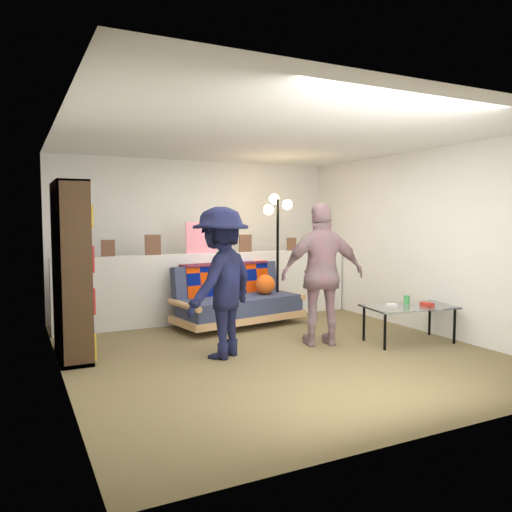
{
  "coord_description": "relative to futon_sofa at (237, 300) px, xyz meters",
  "views": [
    {
      "loc": [
        -2.65,
        -4.97,
        1.51
      ],
      "look_at": [
        0.0,
        0.4,
        1.05
      ],
      "focal_mm": 35.0,
      "sensor_mm": 36.0,
      "label": 1
    }
  ],
  "objects": [
    {
      "name": "futon_sofa",
      "position": [
        0.0,
        0.0,
        0.0
      ],
      "size": [
        1.9,
        1.12,
        0.77
      ],
      "color": "tan",
      "rests_on": "ground"
    },
    {
      "name": "person_right",
      "position": [
        0.46,
        -1.44,
        0.48
      ],
      "size": [
        1.07,
        0.68,
        1.69
      ],
      "primitive_type": "imported",
      "rotation": [
        0.0,
        0.0,
        2.85
      ],
      "color": "#C37E8D",
      "rests_on": "ground"
    },
    {
      "name": "half_wall_ledge",
      "position": [
        -0.18,
        0.43,
        0.14
      ],
      "size": [
        4.45,
        0.15,
        1.0
      ],
      "primitive_type": "cube",
      "color": "silver",
      "rests_on": "ground"
    },
    {
      "name": "floor_lamp",
      "position": [
        0.69,
        0.11,
        0.96
      ],
      "size": [
        0.43,
        0.34,
        1.86
      ],
      "color": "black",
      "rests_on": "ground"
    },
    {
      "name": "person_left",
      "position": [
        -0.81,
        -1.4,
        0.45
      ],
      "size": [
        1.21,
        1.09,
        1.63
      ],
      "primitive_type": "imported",
      "rotation": [
        0.0,
        0.0,
        3.74
      ],
      "color": "black",
      "rests_on": "ground"
    },
    {
      "name": "coffee_table",
      "position": [
        1.48,
        -1.81,
        0.06
      ],
      "size": [
        1.14,
        0.73,
        0.55
      ],
      "color": "black",
      "rests_on": "ground"
    },
    {
      "name": "room_shell",
      "position": [
        -0.18,
        -0.9,
        1.31
      ],
      "size": [
        4.6,
        5.05,
        2.45
      ],
      "color": "silver",
      "rests_on": "ground"
    },
    {
      "name": "bookshelf",
      "position": [
        -2.27,
        -0.71,
        0.52
      ],
      "size": [
        0.31,
        0.94,
        1.89
      ],
      "color": "#301E10",
      "rests_on": "ground"
    },
    {
      "name": "ledge_decor",
      "position": [
        -0.41,
        0.41,
        0.82
      ],
      "size": [
        2.97,
        0.02,
        0.45
      ],
      "color": "brown",
      "rests_on": "half_wall_ledge"
    },
    {
      "name": "ground",
      "position": [
        -0.18,
        -1.37,
        -0.36
      ],
      "size": [
        5.0,
        5.0,
        0.0
      ],
      "primitive_type": "plane",
      "color": "brown",
      "rests_on": "ground"
    }
  ]
}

